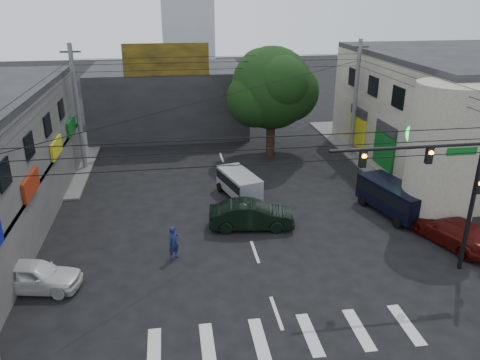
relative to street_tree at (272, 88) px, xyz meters
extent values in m
plane|color=black|center=(-4.00, -17.00, -5.47)|extent=(160.00, 160.00, 0.00)
cube|color=#514F4C|center=(14.00, 1.00, -5.40)|extent=(16.00, 16.00, 0.15)
cube|color=gray|center=(14.00, -4.00, -1.47)|extent=(14.00, 18.00, 8.00)
cylinder|color=gray|center=(7.00, -13.00, -1.47)|extent=(4.00, 4.00, 8.00)
cube|color=#232326|center=(-8.00, 9.00, -2.47)|extent=(14.00, 10.00, 6.00)
cube|color=olive|center=(-8.00, 4.10, 1.83)|extent=(7.00, 0.30, 2.60)
cylinder|color=black|center=(0.00, 0.00, -3.27)|extent=(0.70, 0.70, 4.40)
sphere|color=black|center=(0.00, 0.00, 0.03)|extent=(6.40, 6.40, 6.40)
cylinder|color=black|center=(5.50, -18.00, -1.87)|extent=(0.20, 0.20, 7.20)
cylinder|color=black|center=(2.00, -18.00, 0.83)|extent=(7.00, 0.14, 0.14)
cube|color=black|center=(3.00, -18.00, 0.43)|extent=(0.28, 0.22, 0.75)
cube|color=black|center=(0.00, -18.00, 0.43)|extent=(0.28, 0.22, 0.75)
sphere|color=orange|center=(3.00, -18.14, 0.58)|extent=(0.20, 0.20, 0.20)
sphere|color=orange|center=(0.00, -18.14, 0.58)|extent=(0.20, 0.20, 0.20)
cube|color=#0C5819|center=(4.50, -18.00, 0.53)|extent=(1.40, 0.06, 0.35)
cylinder|color=#59595B|center=(-14.50, -1.00, -0.87)|extent=(0.32, 0.32, 9.20)
cylinder|color=#59595B|center=(6.50, -1.00, -0.87)|extent=(0.32, 0.32, 9.20)
imported|color=black|center=(-3.73, -12.33, -4.69)|extent=(2.67, 5.09, 1.56)
imported|color=silver|center=(-14.32, -16.71, -4.77)|extent=(3.21, 4.75, 1.40)
imported|color=#4B0E0A|center=(6.50, -15.72, -4.75)|extent=(4.98, 6.21, 1.45)
imported|color=#161F4D|center=(-8.10, -14.99, -4.60)|extent=(1.04, 1.04, 1.75)
camera|label=1|loc=(-7.90, -35.58, 6.92)|focal=35.00mm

